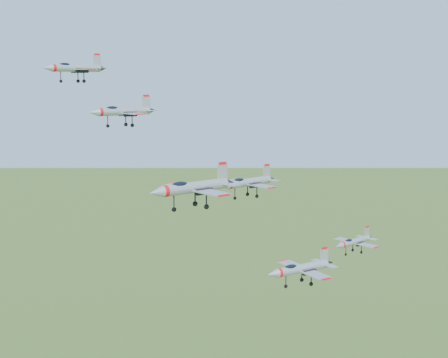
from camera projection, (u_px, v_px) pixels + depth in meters
name	position (u px, v px, depth m)	size (l,w,h in m)	color
jet_lead	(75.00, 68.00, 100.45)	(11.28, 9.52, 3.04)	#999EA5
jet_left_high	(122.00, 111.00, 92.23)	(11.19, 9.37, 3.00)	#999EA5
jet_right_high	(193.00, 187.00, 78.76)	(13.32, 11.22, 3.58)	#999EA5
jet_left_low	(247.00, 182.00, 112.85)	(13.63, 11.52, 3.68)	#999EA5
jet_right_low	(300.00, 268.00, 99.93)	(13.40, 11.08, 3.58)	#999EA5
jet_trail	(354.00, 242.00, 119.75)	(11.22, 9.50, 3.03)	#999EA5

